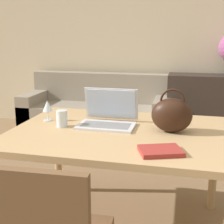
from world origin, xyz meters
TOP-DOWN VIEW (x-y plane):
  - wall_back at (0.00, 3.27)m, footprint 10.00×0.06m
  - dining_table at (0.04, 0.72)m, footprint 1.41×1.03m
  - couch at (-0.72, 2.80)m, footprint 1.97×0.77m
  - sideboard at (0.91, 2.95)m, footprint 1.39×0.40m
  - laptop at (-0.07, 0.84)m, footprint 0.38×0.30m
  - drinking_glass at (-0.36, 0.71)m, footprint 0.07×0.07m
  - wine_glass at (-0.52, 0.84)m, footprint 0.07×0.07m
  - handbag at (0.36, 0.76)m, footprint 0.26×0.16m
  - book at (0.32, 0.38)m, footprint 0.26×0.23m

SIDE VIEW (x-z plane):
  - couch at x=-0.72m, z-range -0.12..0.70m
  - sideboard at x=0.91m, z-range 0.00..0.84m
  - dining_table at x=0.04m, z-range 0.29..1.03m
  - book at x=0.32m, z-range 0.73..0.76m
  - drinking_glass at x=-0.36m, z-range 0.73..0.85m
  - laptop at x=-0.07m, z-range 0.68..0.92m
  - wine_glass at x=-0.52m, z-range 0.76..0.91m
  - handbag at x=0.36m, z-range 0.71..0.99m
  - wall_back at x=0.00m, z-range 0.00..2.70m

